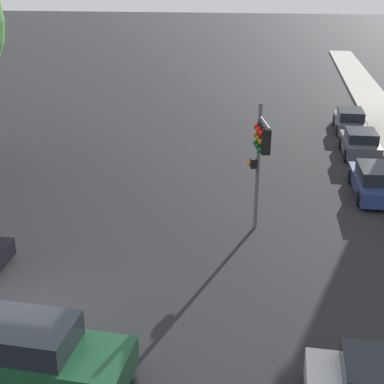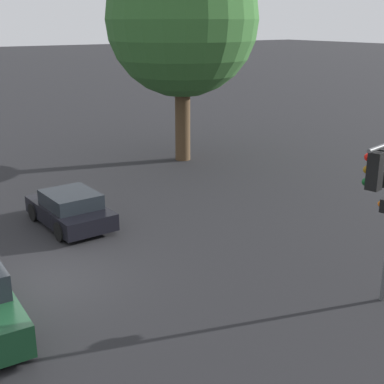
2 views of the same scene
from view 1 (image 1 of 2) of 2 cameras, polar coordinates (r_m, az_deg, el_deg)
The scene contains 7 objects.
ground_plane at distance 16.43m, azimuth -16.84°, elevation -12.74°, with size 300.00×300.00×0.00m, color black.
sidewalk_strip at distance 46.79m, azimuth 18.43°, elevation 9.61°, with size 2.79×60.00×0.18m.
traffic_signal at distance 19.29m, azimuth 7.34°, elevation 4.89°, with size 0.87×1.86×4.92m.
crossing_car_1 at distance 13.84m, azimuth -16.86°, elevation -16.22°, with size 4.77×1.99×1.61m.
parked_car_0 at distance 25.26m, azimuth 19.10°, elevation 1.09°, with size 2.13×4.44×1.39m.
parked_car_1 at distance 30.77m, azimuth 17.48°, elevation 4.95°, with size 1.98×3.94×1.43m.
parked_car_2 at distance 35.93m, azimuth 16.47°, elevation 7.33°, with size 1.83×4.41×1.37m.
Camera 1 is at (6.79, -11.92, 9.05)m, focal length 50.00 mm.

